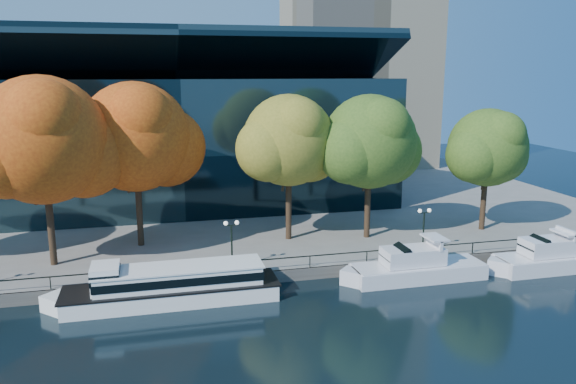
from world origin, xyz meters
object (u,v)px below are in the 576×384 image
object	(u,v)px
tree_1	(46,143)
tree_3	(291,142)
tour_boat	(167,285)
tree_5	(489,149)
cruiser_near	(413,267)
tree_4	(371,144)
tree_2	(138,139)
lamp_1	(232,233)
lamp_2	(424,220)
cruiser_far	(547,258)

from	to	relation	value
tree_1	tree_3	distance (m)	20.97
tour_boat	tree_1	size ratio (longest dim) A/B	1.10
tree_3	tree_5	bearing A→B (deg)	-4.25
cruiser_near	tree_4	size ratio (longest dim) A/B	0.89
tree_2	lamp_1	xyz separation A→B (m)	(7.11, -8.21, -6.89)
tree_5	lamp_1	bearing A→B (deg)	-168.48
tour_boat	cruiser_near	distance (m)	19.80
tree_3	tree_2	bearing A→B (deg)	174.63
tour_boat	tree_5	distance (m)	34.12
tree_2	tour_boat	bearing A→B (deg)	-81.49
tree_1	tree_2	xyz separation A→B (m)	(7.02, 3.78, -0.35)
tree_3	lamp_2	xyz separation A→B (m)	(10.40, -6.91, -6.36)
cruiser_far	lamp_1	bearing A→B (deg)	170.92
cruiser_far	tree_4	world-z (taller)	tree_4
cruiser_near	tree_1	world-z (taller)	tree_1
cruiser_near	tree_3	xyz separation A→B (m)	(-7.75, 10.44, 9.23)
tree_3	tree_4	bearing A→B (deg)	-9.73
tree_1	tree_4	world-z (taller)	tree_1
cruiser_near	cruiser_far	xyz separation A→B (m)	(12.21, -0.73, 0.04)
tour_boat	lamp_2	distance (m)	22.84
cruiser_far	tree_3	distance (m)	24.64
tree_4	lamp_1	world-z (taller)	tree_4
lamp_2	tree_3	bearing A→B (deg)	146.38
tree_4	tour_boat	bearing A→B (deg)	-155.27
tree_3	cruiser_near	bearing A→B (deg)	-53.41
tour_boat	tree_5	size ratio (longest dim) A/B	1.40
tree_3	lamp_2	world-z (taller)	tree_3
tree_2	tree_3	distance (m)	13.85
tree_4	lamp_2	xyz separation A→B (m)	(2.87, -5.62, -6.16)
tree_1	tree_4	size ratio (longest dim) A/B	1.13
tree_2	tree_5	bearing A→B (deg)	-4.71
cruiser_far	lamp_1	world-z (taller)	lamp_1
tree_1	tree_2	distance (m)	7.98
cruiser_far	tree_2	distance (m)	37.25
cruiser_far	lamp_2	xyz separation A→B (m)	(-9.56, 4.25, 2.83)
tour_boat	tree_3	world-z (taller)	tree_3
cruiser_near	tree_4	bearing A→B (deg)	91.39
cruiser_far	tree_4	distance (m)	18.24
cruiser_near	cruiser_far	bearing A→B (deg)	-3.42
tree_1	tree_5	bearing A→B (deg)	1.41
tree_2	lamp_1	size ratio (longest dim) A/B	3.72
lamp_2	tour_boat	bearing A→B (deg)	-171.41
lamp_1	lamp_2	distance (m)	17.06
tour_boat	tree_5	world-z (taller)	tree_5
tree_5	tree_1	bearing A→B (deg)	-178.59
cruiser_near	tree_5	world-z (taller)	tree_5
tree_1	lamp_2	xyz separation A→B (m)	(31.19, -4.43, -7.24)
cruiser_near	lamp_2	world-z (taller)	lamp_2
cruiser_near	lamp_2	distance (m)	5.26
tree_1	cruiser_far	bearing A→B (deg)	-12.02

